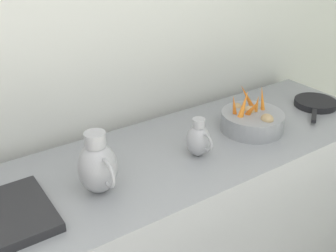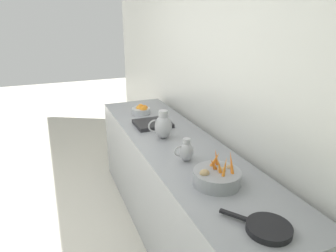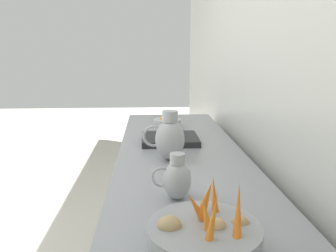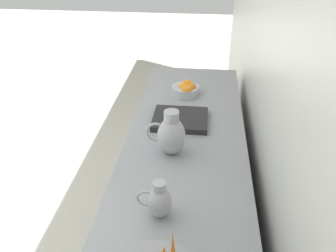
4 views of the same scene
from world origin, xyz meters
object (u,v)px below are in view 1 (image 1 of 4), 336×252
object	(u,v)px
metal_pitcher_tall	(98,166)
metal_pitcher_short	(198,139)
vegetable_colander	(252,120)
skillet_on_counter	(315,103)

from	to	relation	value
metal_pitcher_tall	metal_pitcher_short	distance (m)	0.48
vegetable_colander	skillet_on_counter	world-z (taller)	vegetable_colander
metal_pitcher_short	skillet_on_counter	distance (m)	0.87
metal_pitcher_tall	skillet_on_counter	distance (m)	1.35
metal_pitcher_tall	metal_pitcher_short	world-z (taller)	metal_pitcher_tall
vegetable_colander	metal_pitcher_tall	bearing A→B (deg)	-87.12
vegetable_colander	skillet_on_counter	bearing A→B (deg)	90.31
metal_pitcher_short	skillet_on_counter	bearing A→B (deg)	93.06
metal_pitcher_tall	metal_pitcher_short	bearing A→B (deg)	89.88
metal_pitcher_tall	skillet_on_counter	bearing A→B (deg)	91.93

